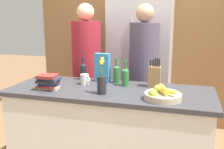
# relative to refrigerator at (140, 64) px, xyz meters

# --- Properties ---
(kitchen_island) EXTENTS (1.90, 0.73, 0.92)m
(kitchen_island) POSITION_rel_refrigerator_xyz_m (-0.07, -1.23, -0.48)
(kitchen_island) COLOR silver
(kitchen_island) RESTS_ON ground_plane
(back_wall_wood) EXTENTS (3.10, 0.12, 2.60)m
(back_wall_wood) POSITION_rel_refrigerator_xyz_m (-0.07, 0.36, 0.36)
(back_wall_wood) COLOR brown
(back_wall_wood) RESTS_ON ground_plane
(refrigerator) EXTENTS (0.80, 0.63, 1.89)m
(refrigerator) POSITION_rel_refrigerator_xyz_m (0.00, 0.00, 0.00)
(refrigerator) COLOR #B7B7BC
(refrigerator) RESTS_ON ground_plane
(fruit_bowl) EXTENTS (0.31, 0.31, 0.11)m
(fruit_bowl) POSITION_rel_refrigerator_xyz_m (0.43, -1.41, 0.02)
(fruit_bowl) COLOR tan
(fruit_bowl) RESTS_ON kitchen_island
(knife_block) EXTENTS (0.11, 0.10, 0.28)m
(knife_block) POSITION_rel_refrigerator_xyz_m (0.32, -1.04, 0.08)
(knife_block) COLOR olive
(knife_block) RESTS_ON kitchen_island
(flower_vase) EXTENTS (0.08, 0.08, 0.32)m
(flower_vase) POSITION_rel_refrigerator_xyz_m (-0.09, -1.39, 0.08)
(flower_vase) COLOR #232328
(flower_vase) RESTS_ON kitchen_island
(cereal_box) EXTENTS (0.16, 0.08, 0.29)m
(cereal_box) POSITION_rel_refrigerator_xyz_m (-0.22, -0.98, 0.12)
(cereal_box) COLOR teal
(cereal_box) RESTS_ON kitchen_island
(coffee_mug) EXTENTS (0.12, 0.08, 0.10)m
(coffee_mug) POSITION_rel_refrigerator_xyz_m (-0.35, -1.13, 0.03)
(coffee_mug) COLOR silver
(coffee_mug) RESTS_ON kitchen_island
(book_stack) EXTENTS (0.20, 0.16, 0.14)m
(book_stack) POSITION_rel_refrigerator_xyz_m (-0.61, -1.40, 0.05)
(book_stack) COLOR #B7A88E
(book_stack) RESTS_ON kitchen_island
(bottle_oil) EXTENTS (0.06, 0.06, 0.24)m
(bottle_oil) POSITION_rel_refrigerator_xyz_m (-0.45, -0.95, 0.07)
(bottle_oil) COLOR black
(bottle_oil) RESTS_ON kitchen_island
(bottle_vinegar) EXTENTS (0.07, 0.07, 0.25)m
(bottle_vinegar) POSITION_rel_refrigerator_xyz_m (-0.07, -0.99, 0.08)
(bottle_vinegar) COLOR #286633
(bottle_vinegar) RESTS_ON kitchen_island
(bottle_wine) EXTENTS (0.07, 0.07, 0.25)m
(bottle_wine) POSITION_rel_refrigerator_xyz_m (0.04, -1.08, 0.07)
(bottle_wine) COLOR #286633
(bottle_wine) RESTS_ON kitchen_island
(person_at_sink) EXTENTS (0.34, 0.34, 1.73)m
(person_at_sink) POSITION_rel_refrigerator_xyz_m (-0.54, -0.60, 0.03)
(person_at_sink) COLOR #383842
(person_at_sink) RESTS_ON ground_plane
(person_in_blue) EXTENTS (0.33, 0.33, 1.71)m
(person_in_blue) POSITION_rel_refrigerator_xyz_m (0.14, -0.59, 0.03)
(person_in_blue) COLOR #383842
(person_in_blue) RESTS_ON ground_plane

